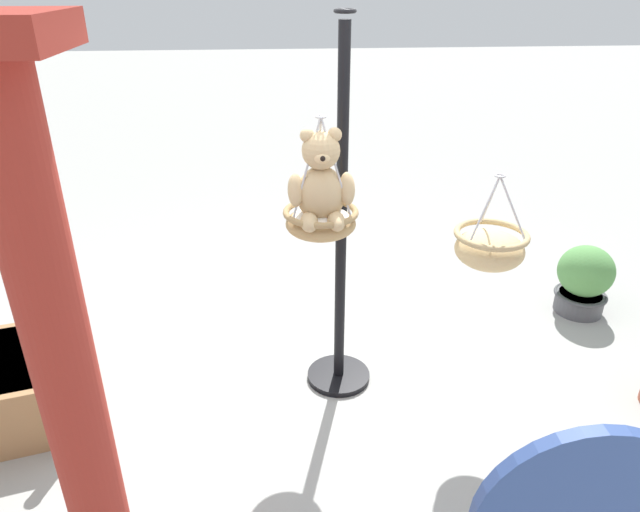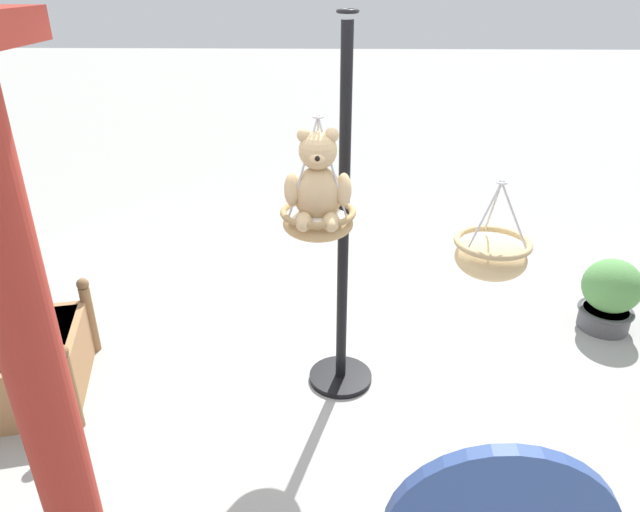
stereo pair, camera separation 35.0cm
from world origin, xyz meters
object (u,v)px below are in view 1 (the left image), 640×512
object	(u,v)px
greenhouse_pillar_far_back	(74,405)
display_pole_central	(340,286)
wooden_planter_box	(4,385)
hanging_basket_left_high	(490,247)
teddy_bear	(321,184)
hanging_basket_with_teddy	(321,220)
potted_plant_flowering_red	(584,280)

from	to	relation	value
greenhouse_pillar_far_back	display_pole_central	bearing A→B (deg)	-126.01
greenhouse_pillar_far_back	wooden_planter_box	bearing A→B (deg)	-53.81
hanging_basket_left_high	wooden_planter_box	world-z (taller)	hanging_basket_left_high
teddy_bear	greenhouse_pillar_far_back	world-z (taller)	greenhouse_pillar_far_back
greenhouse_pillar_far_back	wooden_planter_box	world-z (taller)	greenhouse_pillar_far_back
display_pole_central	hanging_basket_with_teddy	world-z (taller)	display_pole_central
hanging_basket_with_teddy	wooden_planter_box	world-z (taller)	hanging_basket_with_teddy
greenhouse_pillar_far_back	potted_plant_flowering_red	distance (m)	4.11
hanging_basket_with_teddy	wooden_planter_box	bearing A→B (deg)	-1.51
hanging_basket_left_high	wooden_planter_box	distance (m)	3.13
hanging_basket_with_teddy	hanging_basket_left_high	xyz separation A→B (m)	(-0.98, 0.09, -0.16)
display_pole_central	greenhouse_pillar_far_back	world-z (taller)	greenhouse_pillar_far_back
display_pole_central	teddy_bear	size ratio (longest dim) A/B	4.51
hanging_basket_with_teddy	greenhouse_pillar_far_back	world-z (taller)	greenhouse_pillar_far_back
potted_plant_flowering_red	hanging_basket_left_high	bearing A→B (deg)	39.19
greenhouse_pillar_far_back	wooden_planter_box	size ratio (longest dim) A/B	2.26
display_pole_central	greenhouse_pillar_far_back	bearing A→B (deg)	53.99
hanging_basket_with_teddy	potted_plant_flowering_red	world-z (taller)	hanging_basket_with_teddy
hanging_basket_left_high	potted_plant_flowering_red	xyz separation A→B (m)	(-1.31, -1.07, -0.86)
display_pole_central	hanging_basket_left_high	distance (m)	0.99
teddy_bear	potted_plant_flowering_red	world-z (taller)	teddy_bear
wooden_planter_box	greenhouse_pillar_far_back	bearing A→B (deg)	126.19
display_pole_central	teddy_bear	distance (m)	0.86
wooden_planter_box	potted_plant_flowering_red	xyz separation A→B (m)	(-4.30, -0.92, 0.06)
teddy_bear	potted_plant_flowering_red	size ratio (longest dim) A/B	0.90
hanging_basket_with_teddy	teddy_bear	size ratio (longest dim) A/B	1.29
hanging_basket_with_teddy	teddy_bear	distance (m)	0.23
hanging_basket_left_high	teddy_bear	bearing A→B (deg)	-4.04
hanging_basket_with_teddy	teddy_bear	world-z (taller)	hanging_basket_with_teddy
hanging_basket_with_teddy	greenhouse_pillar_far_back	xyz separation A→B (m)	(1.00, 1.33, -0.12)
wooden_planter_box	display_pole_central	bearing A→B (deg)	-174.80
display_pole_central	hanging_basket_with_teddy	size ratio (longest dim) A/B	3.50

